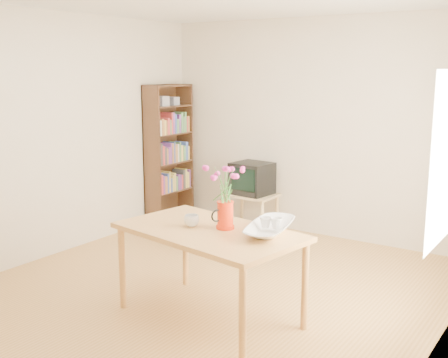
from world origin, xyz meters
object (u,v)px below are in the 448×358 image
Objects in this scene: television at (253,178)px; table at (209,239)px; mug at (192,221)px; pitcher at (225,216)px; bowl at (270,206)px.

table is at bearing -60.74° from television.
table is at bearing -177.12° from mug.
mug reaches higher than table.
pitcher is 0.50× the size of bowl.
bowl is at bearing -50.36° from television.
pitcher reaches higher than television.
television reaches higher than table.
television is (-1.05, 2.41, -0.01)m from table.
pitcher is at bearing -163.52° from bowl.
pitcher is 0.38m from bowl.
table is 0.21m from mug.
television reaches higher than mug.
table is 3.55× the size of bowl.
mug is 0.25× the size of television.
pitcher reaches higher than mug.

